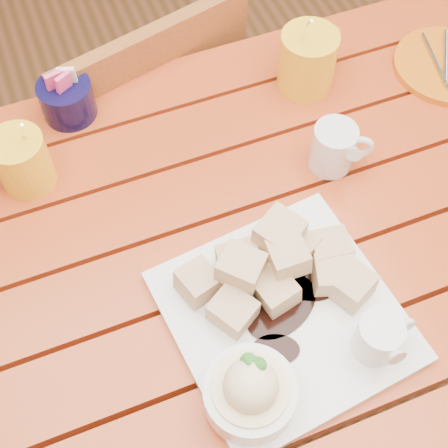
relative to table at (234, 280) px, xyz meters
name	(u,v)px	position (x,y,z in m)	size (l,w,h in m)	color
ground	(231,394)	(0.00, 0.00, -0.64)	(5.00, 5.00, 0.00)	#523517
table	(234,280)	(0.00, 0.00, 0.00)	(1.20, 0.79, 0.75)	maroon
dessert_plate	(279,323)	(0.00, -0.14, 0.14)	(0.32, 0.32, 0.12)	white
coffee_mug_left	(20,161)	(-0.26, 0.23, 0.16)	(0.12, 0.08, 0.14)	yellow
coffee_mug_right	(308,59)	(0.23, 0.26, 0.16)	(0.13, 0.09, 0.16)	yellow
cream_pitcher	(335,147)	(0.20, 0.09, 0.15)	(0.10, 0.08, 0.08)	white
sugar_caddy	(67,99)	(-0.16, 0.34, 0.14)	(0.09, 0.09, 0.10)	black
orange_saucer	(448,65)	(0.48, 0.20, 0.11)	(0.19, 0.19, 0.02)	#D26612
chair_far	(143,132)	(-0.02, 0.50, -0.18)	(0.47, 0.47, 0.82)	brown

